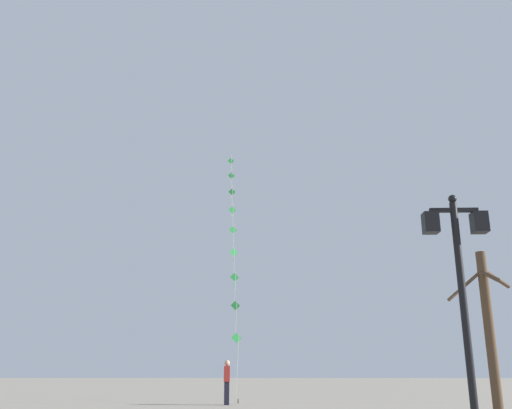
{
  "coord_description": "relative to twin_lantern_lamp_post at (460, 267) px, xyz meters",
  "views": [
    {
      "loc": [
        -0.02,
        -2.34,
        1.32
      ],
      "look_at": [
        -0.8,
        20.92,
        8.25
      ],
      "focal_mm": 39.09,
      "sensor_mm": 36.0,
      "label": 1
    }
  ],
  "objects": [
    {
      "name": "ground_plane",
      "position": [
        -3.45,
        11.9,
        -3.18
      ],
      "size": [
        160.0,
        160.0,
        0.0
      ],
      "primitive_type": "plane",
      "color": "gray"
    },
    {
      "name": "twin_lantern_lamp_post",
      "position": [
        0.0,
        0.0,
        0.0
      ],
      "size": [
        1.21,
        0.28,
        4.59
      ],
      "color": "black",
      "rests_on": "ground_plane"
    },
    {
      "name": "kite_train",
      "position": [
        -5.86,
        21.22,
        5.42
      ],
      "size": [
        1.83,
        13.64,
        16.24
      ],
      "color": "brown",
      "rests_on": "ground_plane"
    },
    {
      "name": "kite_flyer",
      "position": [
        -5.42,
        12.88,
        -2.28
      ],
      "size": [
        0.26,
        0.61,
        1.71
      ],
      "rotation": [
        0.0,
        0.0,
        1.63
      ],
      "color": "#1E1E2D",
      "rests_on": "ground_plane"
    },
    {
      "name": "bare_tree",
      "position": [
        2.43,
        5.43,
        -0.75
      ],
      "size": [
        2.03,
        1.44,
        4.57
      ],
      "color": "#4C3826",
      "rests_on": "ground_plane"
    }
  ]
}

